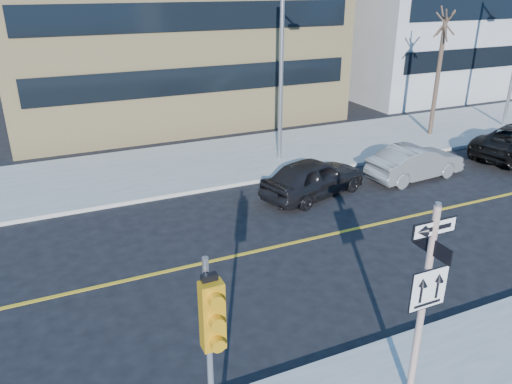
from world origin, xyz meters
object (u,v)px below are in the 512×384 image
sign_pole (425,295)px  parked_car_a (313,177)px  parked_car_b (415,162)px  street_tree_west (445,26)px  traffic_signal (212,333)px  streetlight_a (284,54)px

sign_pole → parked_car_a: sign_pole is taller
parked_car_b → street_tree_west: street_tree_west is taller
sign_pole → traffic_signal: sign_pole is taller
traffic_signal → streetlight_a: size_ratio=0.50×
traffic_signal → parked_car_a: (7.40, 9.66, -2.29)m
parked_car_a → street_tree_west: (9.60, 4.30, 4.78)m
parked_car_b → street_tree_west: size_ratio=0.67×
street_tree_west → parked_car_a: bearing=-155.9°
streetlight_a → street_tree_west: size_ratio=1.26×
traffic_signal → streetlight_a: streetlight_a is taller
parked_car_b → streetlight_a: 6.98m
traffic_signal → streetlight_a: bearing=59.2°
street_tree_west → sign_pole: bearing=-133.3°
sign_pole → parked_car_b: bearing=49.1°
sign_pole → parked_car_b: size_ratio=0.96×
traffic_signal → parked_car_a: 12.38m
street_tree_west → parked_car_b: bearing=-137.7°
parked_car_a → streetlight_a: streetlight_a is taller
parked_car_b → street_tree_west: (4.85, 4.42, 4.83)m
street_tree_west → streetlight_a: bearing=-176.5°
sign_pole → streetlight_a: streetlight_a is taller
traffic_signal → streetlight_a: (8.00, 13.42, 1.73)m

